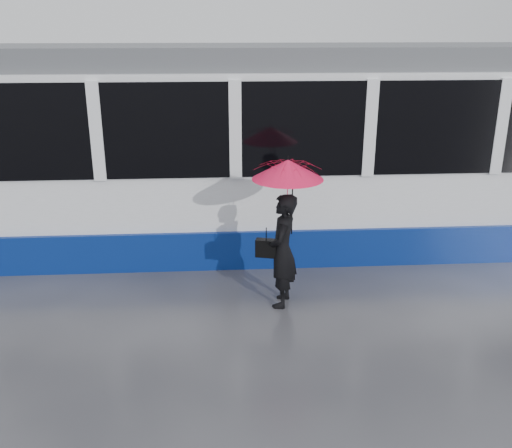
{
  "coord_description": "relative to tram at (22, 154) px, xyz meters",
  "views": [
    {
      "loc": [
        0.59,
        -7.02,
        3.69
      ],
      "look_at": [
        1.08,
        0.27,
        1.1
      ],
      "focal_mm": 40.0,
      "sensor_mm": 36.0,
      "label": 1
    }
  ],
  "objects": [
    {
      "name": "tram",
      "position": [
        0.0,
        0.0,
        0.0
      ],
      "size": [
        26.0,
        2.56,
        3.35
      ],
      "color": "white",
      "rests_on": "ground"
    },
    {
      "name": "umbrella",
      "position": [
        4.13,
        -2.46,
        0.1
      ],
      "size": [
        1.13,
        1.13,
        1.07
      ],
      "rotation": [
        0.0,
        0.0,
        -0.25
      ],
      "color": "#FF1564",
      "rests_on": "ground"
    },
    {
      "name": "rails",
      "position": [
        2.66,
        -0.0,
        -1.63
      ],
      "size": [
        34.0,
        1.51,
        0.02
      ],
      "color": "#3F3D38",
      "rests_on": "ground"
    },
    {
      "name": "ground",
      "position": [
        2.66,
        -2.5,
        -1.64
      ],
      "size": [
        90.0,
        90.0,
        0.0
      ],
      "primitive_type": "plane",
      "color": "#2F2E34",
      "rests_on": "ground"
    },
    {
      "name": "woman",
      "position": [
        4.08,
        -2.46,
        -0.85
      ],
      "size": [
        0.51,
        0.65,
        1.58
      ],
      "primitive_type": "imported",
      "rotation": [
        0.0,
        0.0,
        -1.82
      ],
      "color": "black",
      "rests_on": "ground"
    },
    {
      "name": "handbag",
      "position": [
        3.86,
        -2.44,
        -0.81
      ],
      "size": [
        0.3,
        0.19,
        0.42
      ],
      "rotation": [
        0.0,
        0.0,
        -0.25
      ],
      "color": "black",
      "rests_on": "ground"
    }
  ]
}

